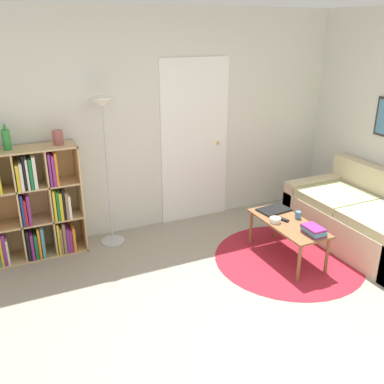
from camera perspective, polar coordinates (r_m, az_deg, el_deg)
The scene contains 14 objects.
ground_plane at distance 3.70m, azimuth 12.07°, elevation -19.48°, with size 14.00×14.00×0.00m, color gray.
wall_back at distance 5.21m, azimuth -3.84°, elevation 9.08°, with size 7.69×0.11×2.60m.
rug at distance 4.87m, azimuth 12.71°, elevation -8.60°, with size 1.61×1.61×0.01m.
bookshelf at distance 4.88m, azimuth -20.62°, elevation -1.74°, with size 0.99×0.34×1.22m.
floor_lamp at distance 4.71m, azimuth -11.62°, elevation 8.68°, with size 0.29×0.29×1.69m.
couch at distance 5.38m, azimuth 22.12°, elevation -3.47°, with size 0.94×1.74×0.81m.
coffee_table at distance 4.72m, azimuth 12.64°, elevation -4.47°, with size 0.43×0.96×0.43m.
laptop at distance 4.95m, azimuth 10.87°, elevation -2.34°, with size 0.38×0.28×0.02m.
bowl at distance 4.65m, azimuth 11.04°, elevation -3.70°, with size 0.12×0.12×0.05m.
book_stack_on_table at distance 4.48m, azimuth 15.91°, elevation -4.93°, with size 0.17×0.24×0.09m.
cup at distance 4.79m, azimuth 13.96°, elevation -3.00°, with size 0.07×0.07×0.08m.
remote at distance 4.73m, azimuth 11.84°, elevation -3.53°, with size 0.10×0.17×0.02m.
bottle_right at distance 4.67m, azimuth -23.51°, elevation 6.45°, with size 0.08×0.08×0.26m.
vase_on_shelf at distance 4.70m, azimuth -17.45°, elevation 6.94°, with size 0.11×0.11×0.15m.
Camera 1 is at (-1.81, -2.17, 2.39)m, focal length 40.00 mm.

